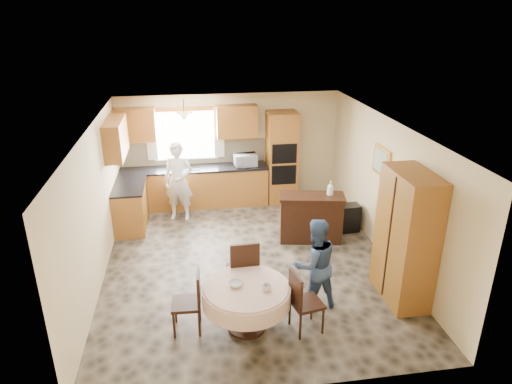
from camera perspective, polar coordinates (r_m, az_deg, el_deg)
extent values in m
cube|color=#695C4A|center=(8.33, -0.97, -8.70)|extent=(5.00, 6.00, 0.01)
cube|color=white|center=(7.37, -1.10, 8.23)|extent=(5.00, 6.00, 0.01)
cube|color=beige|center=(10.57, -3.27, 5.50)|extent=(5.00, 0.02, 2.50)
cube|color=beige|center=(5.17, 3.65, -13.64)|extent=(5.00, 0.02, 2.50)
cube|color=beige|center=(7.86, -19.41, -1.80)|extent=(0.02, 6.00, 2.50)
cube|color=beige|center=(8.44, 16.02, 0.28)|extent=(0.02, 6.00, 2.50)
cube|color=white|center=(10.42, -8.82, 7.02)|extent=(1.40, 0.03, 1.10)
cube|color=white|center=(10.39, -12.99, 6.95)|extent=(0.22, 0.02, 1.15)
cube|color=white|center=(10.38, -4.66, 7.44)|extent=(0.22, 0.02, 1.15)
cube|color=#AE652E|center=(10.51, -7.62, 0.56)|extent=(3.30, 0.60, 0.88)
cube|color=black|center=(10.35, -7.75, 2.93)|extent=(3.30, 0.64, 0.04)
cube|color=#AE652E|center=(9.76, -15.40, -1.82)|extent=(0.60, 1.20, 0.88)
cube|color=black|center=(9.59, -15.67, 0.69)|extent=(0.64, 1.20, 0.04)
cube|color=beige|center=(10.54, -7.87, 4.88)|extent=(3.30, 0.02, 0.55)
cube|color=#AE662B|center=(10.26, -14.83, 8.10)|extent=(0.85, 0.33, 0.72)
cube|color=#AE662B|center=(10.26, -2.41, 8.82)|extent=(0.90, 0.33, 0.72)
cube|color=#AE662B|center=(9.30, -17.14, 6.45)|extent=(0.33, 1.20, 0.72)
cube|color=#AE652E|center=(10.51, 3.20, 4.31)|extent=(0.66, 0.62, 2.12)
cube|color=black|center=(10.15, 3.58, 4.79)|extent=(0.56, 0.01, 0.45)
cube|color=black|center=(10.31, 3.52, 2.14)|extent=(0.56, 0.01, 0.45)
cone|color=beige|center=(9.83, -8.96, 9.23)|extent=(0.36, 0.36, 0.18)
cube|color=#361D0E|center=(8.94, 6.88, -3.39)|extent=(1.31, 0.73, 0.89)
cube|color=black|center=(9.49, 11.52, -3.17)|extent=(0.43, 0.32, 0.57)
cube|color=#AE652E|center=(7.28, 18.24, -5.43)|extent=(0.55, 1.09, 2.08)
cylinder|color=#361D0E|center=(6.63, -1.18, -14.44)|extent=(0.18, 0.18, 0.64)
cylinder|color=#361D0E|center=(6.81, -1.16, -16.45)|extent=(0.54, 0.54, 0.04)
cylinder|color=beige|center=(6.43, -1.21, -11.88)|extent=(1.17, 1.17, 0.05)
cylinder|color=beige|center=(6.50, -1.20, -12.80)|extent=(1.23, 1.23, 0.25)
cube|color=#361D0E|center=(6.61, -8.72, -13.63)|extent=(0.42, 0.42, 0.05)
cube|color=#361D0E|center=(6.46, -7.20, -11.71)|extent=(0.06, 0.39, 0.48)
cylinder|color=#361D0E|center=(6.62, -10.13, -16.16)|extent=(0.03, 0.03, 0.41)
cylinder|color=#361D0E|center=(6.61, -7.02, -16.00)|extent=(0.03, 0.03, 0.41)
cylinder|color=#361D0E|center=(6.89, -10.10, -14.39)|extent=(0.03, 0.03, 0.41)
cylinder|color=#361D0E|center=(6.88, -7.14, -14.24)|extent=(0.03, 0.03, 0.41)
cube|color=#361D0E|center=(7.14, -1.64, -9.79)|extent=(0.48, 0.48, 0.06)
cube|color=#361D0E|center=(6.81, -1.39, -8.58)|extent=(0.44, 0.06, 0.55)
cylinder|color=#361D0E|center=(7.10, -3.03, -12.51)|extent=(0.04, 0.04, 0.47)
cylinder|color=#361D0E|center=(7.14, 0.20, -12.25)|extent=(0.04, 0.04, 0.47)
cylinder|color=#361D0E|center=(7.43, -3.36, -10.79)|extent=(0.04, 0.04, 0.47)
cylinder|color=#361D0E|center=(7.47, -0.28, -10.56)|extent=(0.04, 0.04, 0.47)
cube|color=#361D0E|center=(6.58, 6.37, -13.63)|extent=(0.48, 0.48, 0.05)
cube|color=#361D0E|center=(6.37, 4.95, -12.09)|extent=(0.12, 0.39, 0.48)
cylinder|color=#361D0E|center=(6.55, 5.15, -16.29)|extent=(0.03, 0.03, 0.42)
cylinder|color=#361D0E|center=(6.63, 8.20, -15.91)|extent=(0.03, 0.03, 0.42)
cylinder|color=#361D0E|center=(6.82, 4.44, -14.51)|extent=(0.03, 0.03, 0.42)
cylinder|color=#361D0E|center=(6.89, 7.35, -14.17)|extent=(0.03, 0.03, 0.42)
cube|color=gold|center=(8.51, 15.44, 3.72)|extent=(0.05, 0.63, 0.52)
cube|color=#A3B9BF|center=(8.50, 15.26, 3.71)|extent=(0.01, 0.52, 0.41)
imported|color=silver|center=(10.33, -1.33, 4.02)|extent=(0.53, 0.38, 0.28)
imported|color=silver|center=(9.77, -9.66, 1.31)|extent=(0.70, 0.54, 1.70)
imported|color=#3A547E|center=(6.90, 7.34, -8.95)|extent=(0.80, 0.68, 1.46)
imported|color=#B2B2B2|center=(8.66, 4.64, -0.78)|extent=(0.20, 0.20, 0.05)
imported|color=silver|center=(8.79, 9.27, 0.35)|extent=(0.16, 0.16, 0.33)
imported|color=#B2B2B2|center=(6.30, 1.33, -11.88)|extent=(0.15, 0.15, 0.09)
imported|color=#B2B2B2|center=(6.41, -2.54, -11.39)|extent=(0.27, 0.27, 0.06)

